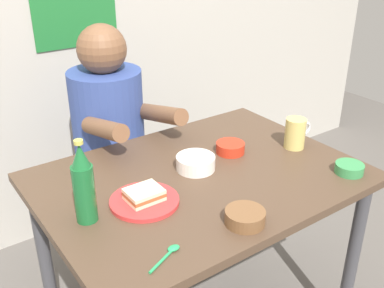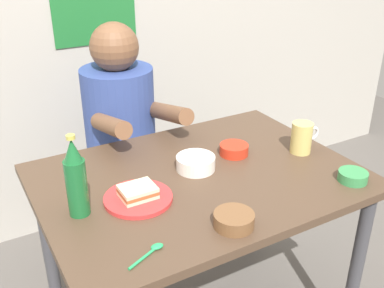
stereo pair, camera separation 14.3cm
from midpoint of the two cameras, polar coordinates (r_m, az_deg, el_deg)
The scene contains 12 objects.
dining_table at distance 1.64m, azimuth 3.40°, elevation -6.82°, with size 1.10×0.80×0.74m.
stool at distance 2.25m, azimuth -6.62°, elevation -5.97°, with size 0.34×0.34×0.45m.
person_seated at distance 2.05m, azimuth -7.08°, elevation 3.81°, with size 0.33×0.56×0.72m.
plate_orange at distance 1.45m, azimuth -3.98°, elevation -6.92°, with size 0.22×0.22×0.01m, color red.
sandwich at distance 1.43m, azimuth -4.01°, elevation -6.08°, with size 0.11×0.09×0.04m.
beer_mug at distance 1.79m, azimuth 15.95°, elevation 0.74°, with size 0.13×0.08×0.12m.
beer_bottle at distance 1.35m, azimuth -11.50°, elevation -4.48°, with size 0.06×0.06×0.26m.
rice_bowl_white at distance 1.61m, azimuth 3.01°, elevation -2.38°, with size 0.14×0.14×0.05m.
condiment_bowl_brown at distance 1.34m, azimuth 8.42°, elevation -9.45°, with size 0.12×0.12×0.04m.
sauce_bowl_chili at distance 1.73m, azimuth 7.68°, elevation -0.69°, with size 0.11×0.11×0.04m.
dip_bowl_green at distance 1.66m, azimuth 21.98°, elevation -3.80°, with size 0.10×0.10×0.03m.
spoon at distance 1.24m, azimuth -1.73°, elevation -13.42°, with size 0.12×0.06×0.01m.
Camera 2 is at (-0.70, -1.19, 1.53)m, focal length 42.33 mm.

